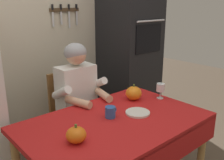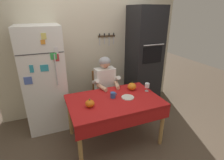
{
  "view_description": "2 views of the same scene",
  "coord_description": "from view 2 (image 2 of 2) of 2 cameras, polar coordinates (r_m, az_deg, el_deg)",
  "views": [
    {
      "loc": [
        -1.19,
        -1.22,
        1.6
      ],
      "look_at": [
        0.01,
        0.15,
        1.04
      ],
      "focal_mm": 41.1,
      "sensor_mm": 36.0,
      "label": 1
    },
    {
      "loc": [
        -0.93,
        -2.09,
        2.01
      ],
      "look_at": [
        0.0,
        0.2,
        1.02
      ],
      "focal_mm": 28.12,
      "sensor_mm": 36.0,
      "label": 2
    }
  ],
  "objects": [
    {
      "name": "seated_person",
      "position": [
        3.21,
        -1.9,
        -1.52
      ],
      "size": [
        0.47,
        0.55,
        1.25
      ],
      "color": "#38384C",
      "rests_on": "ground"
    },
    {
      "name": "chair_behind_person",
      "position": [
        3.47,
        -2.94,
        -3.8
      ],
      "size": [
        0.4,
        0.4,
        0.93
      ],
      "color": "brown",
      "rests_on": "ground"
    },
    {
      "name": "ground_plane",
      "position": [
        3.05,
        1.45,
        -19.48
      ],
      "size": [
        10.0,
        10.0,
        0.0
      ],
      "primitive_type": "plane",
      "color": "brown",
      "rests_on": "ground"
    },
    {
      "name": "back_wall_assembly",
      "position": [
        3.65,
        -6.22,
        10.48
      ],
      "size": [
        3.7,
        0.13,
        2.6
      ],
      "color": "beige",
      "rests_on": "ground"
    },
    {
      "name": "pumpkin_medium",
      "position": [
        3.0,
        6.49,
        -2.1
      ],
      "size": [
        0.15,
        0.15,
        0.15
      ],
      "color": "orange",
      "rests_on": "dining_table"
    },
    {
      "name": "coffee_mug",
      "position": [
        2.72,
        0.25,
        -4.93
      ],
      "size": [
        0.11,
        0.08,
        0.09
      ],
      "color": "#2D569E",
      "rests_on": "dining_table"
    },
    {
      "name": "serving_tray",
      "position": [
        2.75,
        5.12,
        -5.64
      ],
      "size": [
        0.2,
        0.2,
        0.02
      ],
      "primitive_type": "cylinder",
      "color": "silver",
      "rests_on": "dining_table"
    },
    {
      "name": "dining_table",
      "position": [
        2.72,
        0.93,
        -8.05
      ],
      "size": [
        1.4,
        0.9,
        0.74
      ],
      "color": "tan",
      "rests_on": "ground"
    },
    {
      "name": "wine_glass",
      "position": [
        2.97,
        11.34,
        -1.81
      ],
      "size": [
        0.08,
        0.08,
        0.14
      ],
      "color": "white",
      "rests_on": "dining_table"
    },
    {
      "name": "refrigerator",
      "position": [
        3.25,
        -21.09,
        0.31
      ],
      "size": [
        0.68,
        0.71,
        1.8
      ],
      "color": "white",
      "rests_on": "ground"
    },
    {
      "name": "wall_oven",
      "position": [
        3.79,
        10.24,
        6.82
      ],
      "size": [
        0.6,
        0.64,
        2.1
      ],
      "color": "black",
      "rests_on": "ground"
    },
    {
      "name": "pumpkin_large",
      "position": [
        2.5,
        -7.21,
        -7.59
      ],
      "size": [
        0.13,
        0.13,
        0.13
      ],
      "color": "orange",
      "rests_on": "dining_table"
    }
  ]
}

